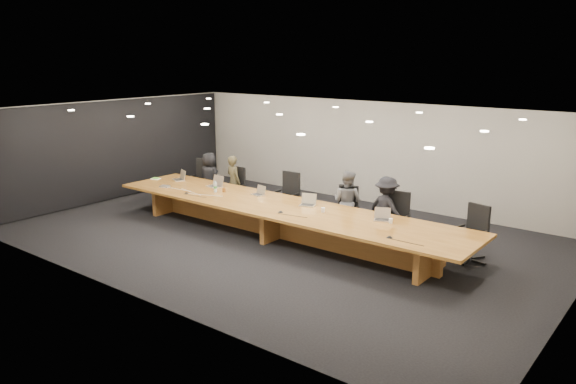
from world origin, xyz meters
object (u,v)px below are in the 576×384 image
at_px(chair_far_right, 471,233).
at_px(mic_left, 186,193).
at_px(person_d, 386,209).
at_px(laptop_c, 258,190).
at_px(mic_center, 281,212).
at_px(chair_far_left, 200,180).
at_px(laptop_a, 178,175).
at_px(chair_mid_right, 345,210).
at_px(person_a, 209,178).
at_px(laptop_e, 382,214).
at_px(mic_right, 390,237).
at_px(water_bottle, 215,187).
at_px(laptop_b, 214,181).
at_px(paper_cup_far, 391,221).
at_px(person_b, 234,182).
at_px(chair_left, 233,188).
at_px(paper_cup_near, 323,210).
at_px(av_box, 165,186).
at_px(conference_table, 280,215).
at_px(laptop_d, 307,200).
at_px(person_c, 347,202).
at_px(chair_right, 395,218).
at_px(amber_mug, 224,190).
at_px(chair_mid_left, 286,196).

relative_size(chair_far_right, mic_left, 10.98).
distance_m(person_d, laptop_c, 3.11).
bearing_deg(mic_center, mic_left, -178.12).
height_order(chair_far_left, laptop_a, chair_far_left).
bearing_deg(chair_mid_right, person_a, 167.14).
distance_m(laptop_e, mic_right, 1.11).
distance_m(laptop_a, water_bottle, 1.77).
bearing_deg(laptop_b, paper_cup_far, 4.90).
distance_m(person_a, laptop_a, 0.94).
xyz_separation_m(person_b, mic_left, (0.09, -1.76, 0.06)).
bearing_deg(chair_left, mic_left, -87.05).
distance_m(chair_far_right, laptop_a, 7.72).
bearing_deg(mic_center, paper_cup_near, 38.57).
distance_m(laptop_c, paper_cup_near, 2.10).
xyz_separation_m(chair_left, paper_cup_near, (3.61, -1.03, 0.23)).
relative_size(av_box, mic_right, 1.87).
bearing_deg(av_box, conference_table, -11.20).
relative_size(person_d, laptop_d, 4.30).
height_order(laptop_d, paper_cup_far, laptop_d).
distance_m(chair_left, laptop_b, 0.86).
height_order(person_c, av_box, person_c).
relative_size(chair_far_right, person_a, 0.83).
bearing_deg(mic_right, chair_far_left, 165.89).
height_order(chair_right, person_b, person_b).
height_order(amber_mug, paper_cup_near, amber_mug).
distance_m(laptop_e, av_box, 5.84).
relative_size(laptop_b, laptop_e, 1.16).
xyz_separation_m(chair_right, paper_cup_far, (0.36, -0.91, 0.22)).
xyz_separation_m(laptop_a, paper_cup_far, (6.35, -0.06, -0.09)).
xyz_separation_m(laptop_d, av_box, (-3.92, -0.75, -0.12)).
height_order(paper_cup_near, av_box, paper_cup_near).
height_order(chair_far_left, laptop_e, chair_far_left).
relative_size(conference_table, laptop_b, 24.17).
distance_m(laptop_b, mic_left, 0.91).
height_order(chair_mid_right, laptop_a, chair_mid_right).
bearing_deg(mic_right, person_b, 162.36).
distance_m(chair_mid_left, laptop_d, 1.53).
height_order(chair_mid_left, water_bottle, chair_mid_left).
distance_m(conference_table, person_a, 3.70).
height_order(person_d, paper_cup_far, person_d).
xyz_separation_m(chair_mid_left, chair_mid_right, (1.75, -0.03, -0.05)).
xyz_separation_m(person_c, laptop_b, (-3.42, -0.87, 0.17)).
bearing_deg(conference_table, person_b, 154.24).
bearing_deg(mic_right, chair_left, 162.93).
relative_size(paper_cup_far, av_box, 0.42).
height_order(person_d, paper_cup_near, person_d).
height_order(conference_table, mic_right, mic_right).
height_order(av_box, mic_right, av_box).
bearing_deg(amber_mug, water_bottle, -139.77).
bearing_deg(laptop_b, chair_mid_left, 31.77).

